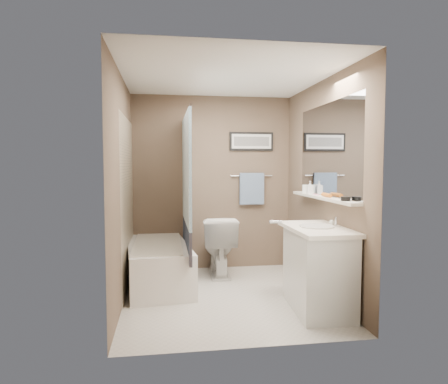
{
  "coord_description": "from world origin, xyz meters",
  "views": [
    {
      "loc": [
        -0.66,
        -4.27,
        1.46
      ],
      "look_at": [
        0.0,
        0.15,
        1.15
      ],
      "focal_mm": 32.0,
      "sensor_mm": 36.0,
      "label": 1
    }
  ],
  "objects": [
    {
      "name": "faucet_knob",
      "position": [
        1.03,
        -0.43,
        0.87
      ],
      "size": [
        0.05,
        0.05,
        0.05
      ],
      "primitive_type": "sphere",
      "color": "white",
      "rests_on": "countertop"
    },
    {
      "name": "towel",
      "position": [
        0.55,
        1.2,
        1.12
      ],
      "size": [
        0.34,
        0.05,
        0.44
      ],
      "primitive_type": "cube",
      "color": "#8BA9CA",
      "rests_on": "towel_bar"
    },
    {
      "name": "ceiling",
      "position": [
        0.0,
        0.0,
        2.38
      ],
      "size": [
        2.2,
        2.5,
        0.04
      ],
      "primitive_type": "cube",
      "color": "white",
      "rests_on": "wall_back"
    },
    {
      "name": "art_image",
      "position": [
        0.55,
        1.22,
        1.78
      ],
      "size": [
        0.5,
        0.0,
        0.13
      ],
      "primitive_type": "cube",
      "color": "#595959",
      "rests_on": "art_mat"
    },
    {
      "name": "pink_comb",
      "position": [
        1.04,
        0.03,
        1.12
      ],
      "size": [
        0.04,
        0.16,
        0.01
      ],
      "primitive_type": "cube",
      "rotation": [
        0.0,
        0.0,
        -0.07
      ],
      "color": "pink",
      "rests_on": "shelf"
    },
    {
      "name": "vanity",
      "position": [
        0.85,
        -0.53,
        0.4
      ],
      "size": [
        0.56,
        0.93,
        0.8
      ],
      "primitive_type": "cube",
      "rotation": [
        0.0,
        0.0,
        -0.07
      ],
      "color": "silver",
      "rests_on": "ground"
    },
    {
      "name": "sink_basin",
      "position": [
        0.83,
        -0.53,
        0.85
      ],
      "size": [
        0.34,
        0.34,
        0.01
      ],
      "primitive_type": "cylinder",
      "color": "silver",
      "rests_on": "countertop"
    },
    {
      "name": "tile_surround",
      "position": [
        -1.09,
        0.5,
        1.0
      ],
      "size": [
        0.02,
        1.55,
        2.0
      ],
      "primitive_type": "cube",
      "color": "#BDAB8F",
      "rests_on": "wall_left"
    },
    {
      "name": "glass_jar",
      "position": [
        1.04,
        0.36,
        1.17
      ],
      "size": [
        0.08,
        0.08,
        0.1
      ],
      "primitive_type": "cylinder",
      "color": "white",
      "rests_on": "shelf"
    },
    {
      "name": "candle_bowl_near",
      "position": [
        1.04,
        -0.72,
        1.14
      ],
      "size": [
        0.09,
        0.09,
        0.04
      ],
      "primitive_type": "cylinder",
      "color": "black",
      "rests_on": "shelf"
    },
    {
      "name": "toilet",
      "position": [
        0.04,
        0.89,
        0.39
      ],
      "size": [
        0.47,
        0.78,
        0.78
      ],
      "primitive_type": "imported",
      "rotation": [
        0.0,
        0.0,
        3.1
      ],
      "color": "white",
      "rests_on": "ground"
    },
    {
      "name": "ground",
      "position": [
        0.0,
        0.0,
        0.0
      ],
      "size": [
        2.5,
        2.5,
        0.0
      ],
      "primitive_type": "plane",
      "color": "beige",
      "rests_on": "ground"
    },
    {
      "name": "towel_bar",
      "position": [
        0.55,
        1.22,
        1.3
      ],
      "size": [
        0.6,
        0.02,
        0.02
      ],
      "primitive_type": "cylinder",
      "rotation": [
        0.0,
        1.57,
        0.0
      ],
      "color": "silver",
      "rests_on": "wall_back"
    },
    {
      "name": "curtain_lower",
      "position": [
        -0.4,
        0.5,
        0.58
      ],
      "size": [
        0.03,
        1.45,
        0.36
      ],
      "primitive_type": "cube",
      "color": "#29344C",
      "rests_on": "curtain_rod"
    },
    {
      "name": "hair_brush_front",
      "position": [
        1.04,
        -0.27,
        1.14
      ],
      "size": [
        0.05,
        0.22,
        0.04
      ],
      "primitive_type": "cylinder",
      "rotation": [
        1.57,
        0.0,
        -0.04
      ],
      "color": "#C7651C",
      "rests_on": "shelf"
    },
    {
      "name": "door",
      "position": [
        0.55,
        -1.24,
        1.0
      ],
      "size": [
        0.8,
        0.02,
        2.0
      ],
      "primitive_type": "cube",
      "color": "silver",
      "rests_on": "wall_front"
    },
    {
      "name": "countertop",
      "position": [
        0.84,
        -0.53,
        0.82
      ],
      "size": [
        0.54,
        0.96,
        0.04
      ],
      "primitive_type": "cube",
      "color": "white",
      "rests_on": "vanity"
    },
    {
      "name": "tub_rim",
      "position": [
        -0.75,
        0.56,
        0.5
      ],
      "size": [
        0.56,
        1.36,
        0.02
      ],
      "primitive_type": "cube",
      "color": "silver",
      "rests_on": "bathtub"
    },
    {
      "name": "door_handle",
      "position": [
        0.22,
        -1.19,
        1.0
      ],
      "size": [
        0.1,
        0.02,
        0.02
      ],
      "primitive_type": "cylinder",
      "rotation": [
        0.0,
        1.57,
        0.0
      ],
      "color": "silver",
      "rests_on": "door"
    },
    {
      "name": "bathtub",
      "position": [
        -0.75,
        0.56,
        0.25
      ],
      "size": [
        0.85,
        1.56,
        0.5
      ],
      "primitive_type": "cube",
      "rotation": [
        0.0,
        0.0,
        0.1
      ],
      "color": "white",
      "rests_on": "ground"
    },
    {
      "name": "curtain_rod",
      "position": [
        -0.4,
        0.5,
        2.05
      ],
      "size": [
        0.02,
        1.55,
        0.02
      ],
      "primitive_type": "cylinder",
      "rotation": [
        1.57,
        0.0,
        0.0
      ],
      "color": "silver",
      "rests_on": "wall_left"
    },
    {
      "name": "faucet_spout",
      "position": [
        1.03,
        -0.53,
        0.89
      ],
      "size": [
        0.02,
        0.02,
        0.1
      ],
      "primitive_type": "cylinder",
      "color": "silver",
      "rests_on": "countertop"
    },
    {
      "name": "art_mat",
      "position": [
        0.55,
        1.22,
        1.78
      ],
      "size": [
        0.56,
        0.0,
        0.2
      ],
      "primitive_type": "cube",
      "color": "white",
      "rests_on": "art_frame"
    },
    {
      "name": "wall_back",
      "position": [
        0.0,
        1.23,
        1.2
      ],
      "size": [
        2.2,
        0.04,
        2.4
      ],
      "primitive_type": "cube",
      "color": "brown",
      "rests_on": "ground"
    },
    {
      "name": "soap_bottle",
      "position": [
        1.04,
        0.22,
        1.19
      ],
      "size": [
        0.07,
        0.07,
        0.15
      ],
      "primitive_type": "imported",
      "rotation": [
        0.0,
        0.0,
        -0.05
      ],
      "color": "#999999",
      "rests_on": "shelf"
    },
    {
      "name": "shelf",
      "position": [
        1.04,
        -0.15,
        1.1
      ],
      "size": [
        0.12,
        1.6,
        0.03
      ],
      "primitive_type": "cube",
      "color": "silver",
      "rests_on": "wall_right"
    },
    {
      "name": "mirror",
      "position": [
        1.09,
        -0.15,
        1.62
      ],
      "size": [
        0.02,
        1.6,
        1.0
      ],
      "primitive_type": "cube",
      "color": "silver",
      "rests_on": "wall_right"
    },
    {
      "name": "art_frame",
      "position": [
        0.55,
        1.23,
        1.78
      ],
      "size": [
        0.62,
        0.02,
        0.26
      ],
      "primitive_type": "cube",
      "color": "black",
      "rests_on": "wall_back"
    },
    {
      "name": "wall_right",
      "position": [
        1.08,
        0.0,
        1.2
      ],
      "size": [
        0.04,
        2.5,
        2.4
      ],
      "primitive_type": "cube",
      "color": "brown",
      "rests_on": "ground"
    },
    {
      "name": "wall_front",
      "position": [
        0.0,
        -1.23,
        1.2
      ],
      "size": [
        2.2,
        0.04,
        2.4
      ],
      "primitive_type": "cube",
      "color": "brown",
      "rests_on": "ground"
    },
    {
      "name": "curtain_upper",
      "position": [
        -0.4,
        0.5,
        1.4
      ],
      "size": [
        0.03,
        1.45,
        1.28
      ],
      "primitive_type": "cube",
      "color": "white",
      "rests_on": "curtain_rod"
    },
    {
      "name": "wall_left",
      "position": [
        -1.08,
        0.0,
        1.2
      ],
      "size": [
        0.04,
        2.5,
        2.4
      ],
      "primitive_type": "cube",
      "color": "brown",
      "rests_on": "ground"
    }
  ]
}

